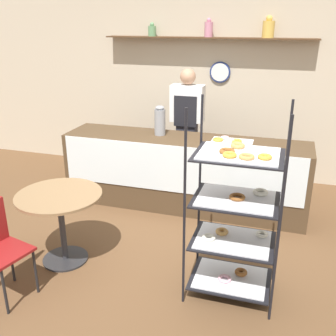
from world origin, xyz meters
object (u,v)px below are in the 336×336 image
pastry_rack (235,217)px  cafe_table (60,210)px  person_worker (187,125)px  donut_tray_counter (230,141)px  coffee_carafe (160,121)px

pastry_rack → cafe_table: bearing=-179.6°
pastry_rack → person_worker: pastry_rack is taller
person_worker → cafe_table: person_worker is taller
pastry_rack → donut_tray_counter: size_ratio=3.49×
person_worker → donut_tray_counter: 0.90m
donut_tray_counter → pastry_rack: bearing=-79.3°
cafe_table → coffee_carafe: coffee_carafe is taller
cafe_table → coffee_carafe: bearing=73.3°
cafe_table → pastry_rack: bearing=0.4°
person_worker → donut_tray_counter: person_worker is taller
pastry_rack → coffee_carafe: pastry_rack is taller
cafe_table → coffee_carafe: (0.49, 1.64, 0.54)m
cafe_table → donut_tray_counter: (1.40, 1.58, 0.38)m
coffee_carafe → donut_tray_counter: size_ratio=0.77×
person_worker → coffee_carafe: person_worker is taller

